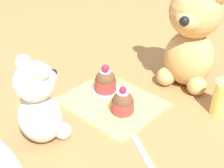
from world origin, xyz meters
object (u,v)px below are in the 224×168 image
Objects in this scene: saucer_plate at (106,90)px; cupcake_near_tan_bear at (105,81)px; cupcake_near_cream_bear at (123,103)px; teddy_bear_tan at (192,36)px; teddy_bear_cream at (39,104)px; juice_glass at (224,98)px; teaspoon at (146,157)px.

saucer_plate is 0.03m from cupcake_near_tan_bear.
cupcake_near_cream_bear is at bearing 159.73° from cupcake_near_tan_bear.
cupcake_near_tan_bear is at bearing -134.63° from teddy_bear_tan.
cupcake_near_tan_bear is (0.12, 0.19, -0.10)m from teddy_bear_tan.
teddy_bear_cream is 0.42m from juice_glass.
teddy_bear_tan is 3.79× the size of cupcake_near_tan_bear.
juice_glass is at bearing -137.48° from cupcake_near_cream_bear.
juice_glass is 0.25m from teaspoon.
saucer_plate is at bearing 26.01° from juice_glass.
teddy_bear_cream is 0.24m from teaspoon.
saucer_plate is at bearing -134.63° from teddy_bear_tan.
saucer_plate is 0.92× the size of juice_glass.
cupcake_near_cream_bear is 0.09m from cupcake_near_tan_bear.
teddy_bear_tan is at bearing -99.91° from cupcake_near_cream_bear.
teddy_bear_tan is 0.18m from juice_glass.
juice_glass is (-0.17, -0.16, 0.01)m from cupcake_near_cream_bear.
juice_glass is (-0.26, -0.13, 0.01)m from cupcake_near_tan_bear.
juice_glass reaches higher than cupcake_near_cream_bear.
saucer_plate is at bearing 2.03° from teaspoon.
teaspoon is at bearing 152.83° from saucer_plate.
teddy_bear_cream is at bearing 54.78° from juice_glass.
teaspoon is at bearing 148.76° from cupcake_near_cream_bear.
saucer_plate is at bearing -20.27° from cupcake_near_cream_bear.
juice_glass is at bearing -70.21° from teaspoon.
cupcake_near_cream_bear is 0.16m from teaspoon.
cupcake_near_cream_bear is 0.79× the size of juice_glass.
teaspoon is at bearing 152.83° from cupcake_near_tan_bear.
saucer_plate is (0.02, -0.21, -0.08)m from teddy_bear_cream.
saucer_plate is 0.57× the size of teaspoon.
cupcake_near_cream_bear reaches higher than saucer_plate.
teddy_bear_cream is 2.23× the size of juice_glass.
cupcake_near_cream_bear is (0.04, 0.22, -0.11)m from teddy_bear_tan.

